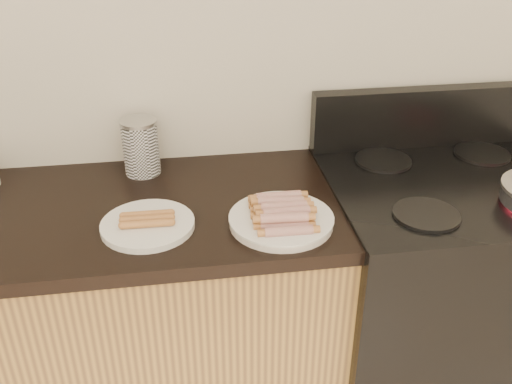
{
  "coord_description": "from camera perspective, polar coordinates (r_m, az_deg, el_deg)",
  "views": [
    {
      "loc": [
        -0.04,
        0.27,
        1.71
      ],
      "look_at": [
        0.16,
        1.62,
        0.96
      ],
      "focal_mm": 40.0,
      "sensor_mm": 36.0,
      "label": 1
    }
  ],
  "objects": [
    {
      "name": "canister",
      "position": [
        1.79,
        -11.44,
        4.46
      ],
      "size": [
        0.11,
        0.11,
        0.18
      ],
      "rotation": [
        0.0,
        0.0,
        -0.3
      ],
      "color": "white",
      "rests_on": "counter_slab"
    },
    {
      "name": "wall_back",
      "position": [
        1.78,
        -7.25,
        15.27
      ],
      "size": [
        4.0,
        0.04,
        2.6
      ],
      "primitive_type": "cube",
      "color": "silver",
      "rests_on": "ground"
    },
    {
      "name": "burner_far_left",
      "position": [
        1.88,
        12.61,
        3.11
      ],
      "size": [
        0.18,
        0.18,
        0.01
      ],
      "primitive_type": "cylinder",
      "color": "black",
      "rests_on": "stove"
    },
    {
      "name": "main_plate",
      "position": [
        1.52,
        2.53,
        -2.94
      ],
      "size": [
        0.32,
        0.32,
        0.02
      ],
      "primitive_type": "cylinder",
      "rotation": [
        0.0,
        0.0,
        -0.18
      ],
      "color": "white",
      "rests_on": "counter_slab"
    },
    {
      "name": "burner_far_right",
      "position": [
        2.02,
        21.68,
        3.58
      ],
      "size": [
        0.18,
        0.18,
        0.01
      ],
      "primitive_type": "cylinder",
      "color": "black",
      "rests_on": "stove"
    },
    {
      "name": "plain_sausages",
      "position": [
        1.53,
        -10.84,
        -2.66
      ],
      "size": [
        0.13,
        0.07,
        0.02
      ],
      "rotation": [
        0.0,
        0.0,
        -0.02
      ],
      "color": "#B4704C",
      "rests_on": "side_plate"
    },
    {
      "name": "burner_near_left",
      "position": [
        1.61,
        16.67,
        -2.17
      ],
      "size": [
        0.18,
        0.18,
        0.01
      ],
      "primitive_type": "cylinder",
      "color": "black",
      "rests_on": "stove"
    },
    {
      "name": "hotdog_pile",
      "position": [
        1.51,
        2.56,
        -1.92
      ],
      "size": [
        0.12,
        0.21,
        0.05
      ],
      "rotation": [
        0.0,
        0.0,
        -0.08
      ],
      "color": "#9F3729",
      "rests_on": "main_plate"
    },
    {
      "name": "side_plate",
      "position": [
        1.54,
        -10.77,
        -3.25
      ],
      "size": [
        0.32,
        0.32,
        0.02
      ],
      "primitive_type": "cylinder",
      "rotation": [
        0.0,
        0.0,
        -0.39
      ],
      "color": "white",
      "rests_on": "counter_slab"
    },
    {
      "name": "stove_panel",
      "position": [
        2.01,
        16.38,
        7.21
      ],
      "size": [
        0.76,
        0.06,
        0.2
      ],
      "primitive_type": "cube",
      "color": "black",
      "rests_on": "stove"
    },
    {
      "name": "stove",
      "position": [
        2.06,
        17.36,
        -10.36
      ],
      "size": [
        0.76,
        0.65,
        0.91
      ],
      "color": "black",
      "rests_on": "floor"
    }
  ]
}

